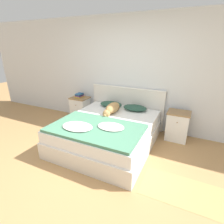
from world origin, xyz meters
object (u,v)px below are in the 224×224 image
object	(u,v)px
pillow_right	(135,108)
book_stack	(80,95)
bed	(108,132)
nightstand_right	(177,126)
dog	(112,109)
pillow_left	(111,104)
nightstand_left	(80,108)

from	to	relation	value
pillow_right	book_stack	distance (m)	1.55
bed	nightstand_right	size ratio (longest dim) A/B	3.19
bed	dog	xyz separation A→B (m)	(-0.09, 0.39, 0.37)
bed	book_stack	size ratio (longest dim) A/B	8.78
book_stack	nightstand_right	bearing A→B (deg)	-0.19
pillow_right	nightstand_right	bearing A→B (deg)	2.65
pillow_left	pillow_right	distance (m)	0.60
bed	nightstand_right	xyz separation A→B (m)	(1.24, 0.81, 0.05)
pillow_left	nightstand_right	bearing A→B (deg)	1.61
bed	book_stack	world-z (taller)	book_stack
nightstand_right	book_stack	size ratio (longest dim) A/B	2.75
bed	nightstand_left	world-z (taller)	nightstand_left
pillow_right	book_stack	world-z (taller)	book_stack
pillow_left	book_stack	distance (m)	0.95
bed	nightstand_right	bearing A→B (deg)	33.19
nightstand_left	nightstand_right	xyz separation A→B (m)	(2.48, 0.00, 0.00)
bed	book_stack	distance (m)	1.54
nightstand_right	dog	distance (m)	1.43
book_stack	pillow_left	bearing A→B (deg)	-3.14
pillow_right	dog	world-z (taller)	dog
nightstand_right	dog	world-z (taller)	dog
pillow_left	dog	bearing A→B (deg)	-61.11
nightstand_left	nightstand_right	world-z (taller)	same
bed	pillow_left	bearing A→B (deg)	111.44
nightstand_right	dog	xyz separation A→B (m)	(-1.33, -0.43, 0.32)
nightstand_left	book_stack	xyz separation A→B (m)	(-0.00, 0.01, 0.36)
nightstand_left	nightstand_right	size ratio (longest dim) A/B	1.00
pillow_left	pillow_right	world-z (taller)	same
nightstand_left	pillow_right	bearing A→B (deg)	-1.61
nightstand_right	book_stack	bearing A→B (deg)	179.81
pillow_right	book_stack	bearing A→B (deg)	178.09
nightstand_left	dog	size ratio (longest dim) A/B	0.85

